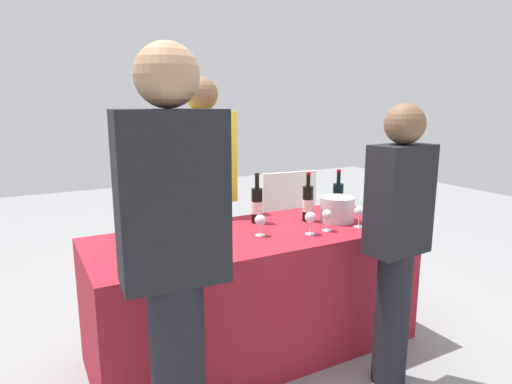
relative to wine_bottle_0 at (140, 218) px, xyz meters
name	(u,v)px	position (x,y,z in m)	size (l,w,h in m)	color
ground_plane	(256,348)	(0.65, -0.20, -0.90)	(12.00, 12.00, 0.00)	gray
tasting_table	(256,292)	(0.65, -0.20, -0.51)	(2.00, 0.80, 0.77)	maroon
wine_bottle_0	(140,218)	(0.00, 0.00, 0.00)	(0.07, 0.07, 0.34)	black
wine_bottle_1	(188,221)	(0.24, -0.13, -0.02)	(0.08, 0.08, 0.30)	black
wine_bottle_2	(257,205)	(0.76, -0.01, 0.00)	(0.07, 0.07, 0.33)	black
wine_bottle_3	(308,203)	(1.08, -0.13, 0.00)	(0.07, 0.07, 0.33)	black
wine_bottle_4	(338,197)	(1.40, -0.04, -0.01)	(0.08, 0.08, 0.31)	black
wine_glass_0	(156,235)	(0.02, -0.27, -0.03)	(0.07, 0.07, 0.13)	silver
wine_glass_1	(216,230)	(0.32, -0.36, -0.02)	(0.07, 0.07, 0.14)	silver
wine_glass_2	(260,221)	(0.64, -0.27, -0.03)	(0.07, 0.07, 0.13)	silver
wine_glass_3	(310,218)	(0.91, -0.39, -0.02)	(0.07, 0.07, 0.14)	silver
wine_glass_4	(327,216)	(1.04, -0.38, -0.03)	(0.06, 0.06, 0.13)	silver
wine_glass_5	(359,213)	(1.27, -0.41, -0.03)	(0.06, 0.06, 0.13)	silver
ice_bucket	(337,209)	(1.24, -0.23, -0.04)	(0.23, 0.23, 0.16)	silver
server_pouring	(204,190)	(0.56, 0.44, 0.03)	(0.43, 0.24, 1.72)	#3F3351
guest_0	(174,257)	(-0.09, -0.89, 0.07)	(0.42, 0.25, 1.76)	black
guest_1	(397,237)	(1.14, -0.85, -0.05)	(0.35, 0.21, 1.55)	black
menu_board	(289,221)	(1.59, 0.89, -0.44)	(0.55, 0.03, 0.92)	white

